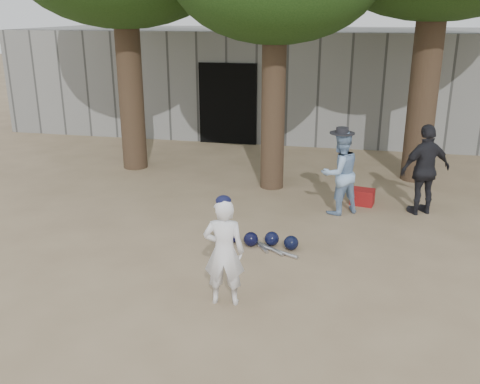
% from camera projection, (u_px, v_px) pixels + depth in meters
% --- Properties ---
extents(ground, '(70.00, 70.00, 0.00)m').
position_uv_depth(ground, '(184.00, 275.00, 7.55)').
color(ground, '#937C5E').
rests_on(ground, ground).
extents(boy_player, '(0.55, 0.40, 1.41)m').
position_uv_depth(boy_player, '(224.00, 252.00, 6.62)').
color(boy_player, white).
rests_on(boy_player, ground).
extents(spectator_blue, '(0.94, 0.90, 1.53)m').
position_uv_depth(spectator_blue, '(340.00, 173.00, 9.63)').
color(spectator_blue, '#8CAFD8').
rests_on(spectator_blue, ground).
extents(spectator_dark, '(1.05, 0.82, 1.66)m').
position_uv_depth(spectator_dark, '(425.00, 170.00, 9.59)').
color(spectator_dark, black).
rests_on(spectator_dark, ground).
extents(red_bag, '(0.47, 0.39, 0.30)m').
position_uv_depth(red_bag, '(363.00, 197.00, 10.24)').
color(red_bag, '#A11B15').
rests_on(red_bag, ground).
extents(back_building, '(16.00, 5.24, 3.00)m').
position_uv_depth(back_building, '(284.00, 79.00, 16.62)').
color(back_building, gray).
rests_on(back_building, ground).
extents(helmet_row, '(1.19, 0.33, 0.23)m').
position_uv_depth(helmet_row, '(261.00, 239.00, 8.44)').
color(helmet_row, black).
rests_on(helmet_row, ground).
extents(bat_pile, '(0.92, 0.74, 0.06)m').
position_uv_depth(bat_pile, '(268.00, 247.00, 8.37)').
color(bat_pile, '#AEADB4').
rests_on(bat_pile, ground).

